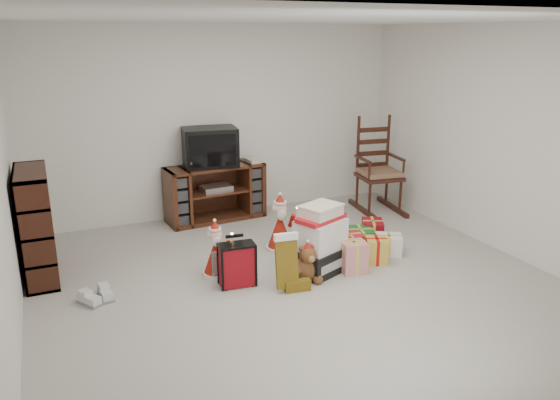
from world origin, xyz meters
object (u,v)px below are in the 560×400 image
object	(u,v)px
bookshelf	(36,227)
gift_pile	(320,243)
crt_television	(210,147)
rocking_chair	(376,177)
tv_stand	(215,193)
mrs_claus_figurine	(216,254)
santa_figurine	(280,228)
red_suitcase	(237,265)
teddy_bear	(307,265)
sneaker_pair	(97,297)
gift_cluster	(367,243)

from	to	relation	value
bookshelf	gift_pile	world-z (taller)	bookshelf
gift_pile	crt_television	distance (m)	2.21
rocking_chair	gift_pile	size ratio (longest dim) A/B	1.91
tv_stand	mrs_claus_figurine	size ratio (longest dim) A/B	2.23
santa_figurine	gift_pile	bearing A→B (deg)	-78.50
red_suitcase	teddy_bear	bearing A→B (deg)	-10.50
crt_television	rocking_chair	bearing A→B (deg)	-5.03
mrs_claus_figurine	rocking_chair	bearing A→B (deg)	24.07
rocking_chair	teddy_bear	xyz separation A→B (m)	(-1.92, -1.71, -0.29)
rocking_chair	crt_television	bearing A→B (deg)	175.11
gift_pile	mrs_claus_figurine	xyz separation A→B (m)	(-1.02, 0.34, -0.08)
tv_stand	red_suitcase	size ratio (longest dim) A/B	2.59
mrs_claus_figurine	sneaker_pair	xyz separation A→B (m)	(-1.19, -0.11, -0.18)
red_suitcase	teddy_bear	xyz separation A→B (m)	(0.67, -0.18, -0.05)
tv_stand	bookshelf	size ratio (longest dim) A/B	1.19
bookshelf	gift_cluster	distance (m)	3.47
tv_stand	teddy_bear	world-z (taller)	tv_stand
gift_cluster	crt_television	xyz separation A→B (m)	(-1.22, 1.87, 0.85)
bookshelf	santa_figurine	world-z (taller)	bookshelf
rocking_chair	red_suitcase	world-z (taller)	rocking_chair
bookshelf	rocking_chair	size ratio (longest dim) A/B	0.82
sneaker_pair	teddy_bear	bearing A→B (deg)	-33.31
red_suitcase	crt_television	xyz separation A→B (m)	(0.36, 2.02, 0.76)
santa_figurine	gift_cluster	size ratio (longest dim) A/B	0.60
teddy_bear	crt_television	size ratio (longest dim) A/B	0.52
rocking_chair	sneaker_pair	size ratio (longest dim) A/B	3.93
gift_pile	red_suitcase	distance (m)	0.91
red_suitcase	teddy_bear	size ratio (longest dim) A/B	1.34
red_suitcase	sneaker_pair	size ratio (longest dim) A/B	1.48
gift_cluster	bookshelf	bearing A→B (deg)	165.64
tv_stand	sneaker_pair	size ratio (longest dim) A/B	3.84
bookshelf	gift_pile	bearing A→B (deg)	-21.04
teddy_bear	gift_pile	bearing A→B (deg)	35.30
tv_stand	crt_television	bearing A→B (deg)	170.82
tv_stand	bookshelf	xyz separation A→B (m)	(-2.16, -1.01, 0.17)
crt_television	bookshelf	bearing A→B (deg)	-147.02
mrs_claus_figurine	sneaker_pair	bearing A→B (deg)	-174.52
rocking_chair	sneaker_pair	world-z (taller)	rocking_chair
red_suitcase	sneaker_pair	xyz separation A→B (m)	(-1.30, 0.21, -0.18)
red_suitcase	mrs_claus_figurine	size ratio (longest dim) A/B	0.86
santa_figurine	mrs_claus_figurine	bearing A→B (deg)	-157.02
tv_stand	gift_cluster	bearing A→B (deg)	-62.77
crt_television	teddy_bear	bearing A→B (deg)	-74.67
gift_pile	mrs_claus_figurine	world-z (taller)	gift_pile
gift_pile	santa_figurine	bearing A→B (deg)	78.75
rocking_chair	gift_pile	bearing A→B (deg)	-129.98
bookshelf	santa_figurine	bearing A→B (deg)	-7.15
crt_television	red_suitcase	bearing A→B (deg)	-92.77
gift_pile	gift_cluster	bearing A→B (deg)	-8.87
rocking_chair	sneaker_pair	distance (m)	4.13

